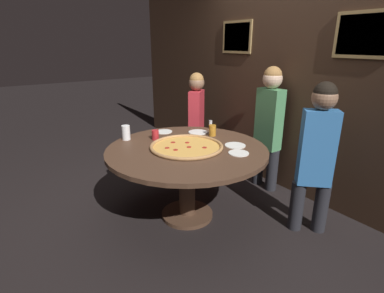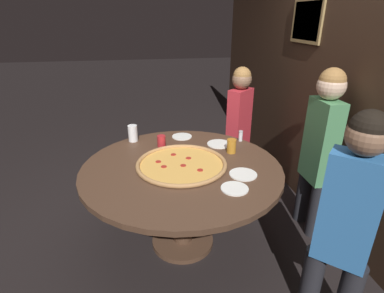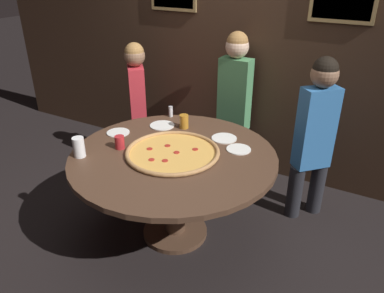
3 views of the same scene
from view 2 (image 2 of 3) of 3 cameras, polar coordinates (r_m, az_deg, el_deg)
name	(u,v)px [view 2 (image 2 of 3)]	position (r m, az deg, el deg)	size (l,w,h in m)	color
ground_plane	(183,242)	(2.72, -1.76, -17.70)	(24.00, 24.00, 0.00)	black
back_wall	(357,86)	(2.65, 28.99, 10.11)	(6.40, 0.08, 2.60)	#3D281C
dining_table	(182,181)	(2.36, -1.95, -6.63)	(1.53, 1.53, 0.74)	#4C3323
giant_pizza	(182,164)	(2.29, -1.98, -3.33)	(0.70, 0.70, 0.03)	#E5A84C
drink_cup_by_shaker	(231,146)	(2.51, 7.52, 0.09)	(0.08, 0.08, 0.12)	#BC7A23
drink_cup_far_left	(161,141)	(2.62, -5.85, 1.04)	(0.07, 0.07, 0.10)	#B22328
drink_cup_near_right	(133,133)	(2.77, -11.21, 2.49)	(0.08, 0.08, 0.15)	white
white_plate_right_side	(235,188)	(2.02, 8.11, -7.93)	(0.19, 0.19, 0.01)	white
white_plate_near_front	(243,174)	(2.20, 9.71, -5.24)	(0.20, 0.20, 0.01)	white
white_plate_far_back	(182,137)	(2.84, -1.93, 1.91)	(0.19, 0.19, 0.01)	white
white_plate_left_side	(219,144)	(2.68, 5.16, 0.49)	(0.21, 0.21, 0.01)	white
condiment_shaker	(241,136)	(2.77, 9.25, 2.02)	(0.04, 0.04, 0.10)	silver
diner_side_left	(348,215)	(1.89, 27.53, -11.54)	(0.33, 0.34, 1.39)	#232328
diner_far_left	(320,145)	(2.68, 23.27, 0.29)	(0.36, 0.22, 1.44)	#232328
diner_side_right	(239,122)	(3.25, 8.96, 4.71)	(0.31, 0.33, 1.33)	#232328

